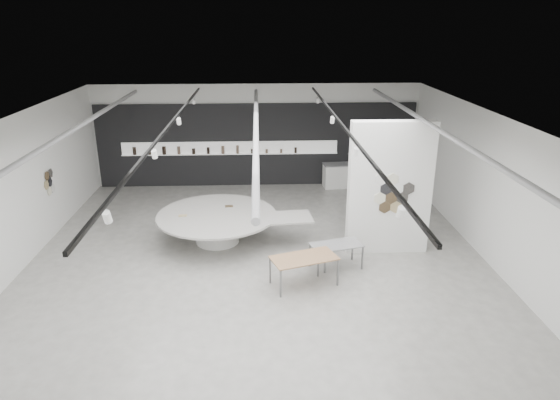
{
  "coord_description": "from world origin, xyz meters",
  "views": [
    {
      "loc": [
        0.05,
        -11.31,
        6.04
      ],
      "look_at": [
        0.61,
        1.2,
        1.45
      ],
      "focal_mm": 32.0,
      "sensor_mm": 36.0,
      "label": 1
    }
  ],
  "objects_px": {
    "display_island": "(220,224)",
    "partition_column": "(390,189)",
    "kitchen_counter": "(344,175)",
    "sample_table_stone": "(336,246)",
    "sample_table_wood": "(304,259)"
  },
  "relations": [
    {
      "from": "partition_column",
      "to": "kitchen_counter",
      "type": "bearing_deg",
      "value": 92.41
    },
    {
      "from": "partition_column",
      "to": "kitchen_counter",
      "type": "distance_m",
      "value": 5.7
    },
    {
      "from": "kitchen_counter",
      "to": "sample_table_stone",
      "type": "bearing_deg",
      "value": -106.58
    },
    {
      "from": "sample_table_stone",
      "to": "kitchen_counter",
      "type": "relative_size",
      "value": 0.86
    },
    {
      "from": "partition_column",
      "to": "sample_table_wood",
      "type": "distance_m",
      "value": 3.2
    },
    {
      "from": "partition_column",
      "to": "display_island",
      "type": "height_order",
      "value": "partition_column"
    },
    {
      "from": "display_island",
      "to": "partition_column",
      "type": "bearing_deg",
      "value": -14.72
    },
    {
      "from": "kitchen_counter",
      "to": "display_island",
      "type": "bearing_deg",
      "value": -137.72
    },
    {
      "from": "display_island",
      "to": "sample_table_wood",
      "type": "height_order",
      "value": "display_island"
    },
    {
      "from": "display_island",
      "to": "kitchen_counter",
      "type": "relative_size",
      "value": 2.76
    },
    {
      "from": "partition_column",
      "to": "display_island",
      "type": "xyz_separation_m",
      "value": [
        -4.58,
        0.76,
        -1.24
      ]
    },
    {
      "from": "sample_table_stone",
      "to": "sample_table_wood",
      "type": "bearing_deg",
      "value": -137.8
    },
    {
      "from": "display_island",
      "to": "kitchen_counter",
      "type": "height_order",
      "value": "kitchen_counter"
    },
    {
      "from": "kitchen_counter",
      "to": "partition_column",
      "type": "bearing_deg",
      "value": -92.96
    },
    {
      "from": "sample_table_stone",
      "to": "partition_column",
      "type": "bearing_deg",
      "value": 32.29
    }
  ]
}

